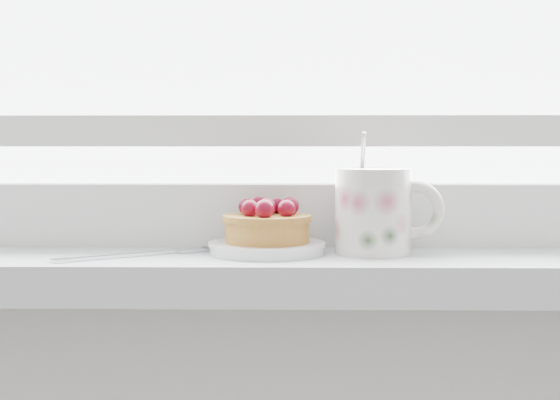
{
  "coord_description": "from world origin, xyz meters",
  "views": [
    {
      "loc": [
        -0.02,
        1.08,
        1.05
      ],
      "look_at": [
        -0.03,
        1.88,
        1.0
      ],
      "focal_mm": 50.0,
      "sensor_mm": 36.0,
      "label": 1
    }
  ],
  "objects_px": {
    "saucer": "(267,248)",
    "fork": "(144,254)",
    "raspberry_tart": "(267,223)",
    "floral_mug": "(376,209)"
  },
  "relations": [
    {
      "from": "floral_mug",
      "to": "raspberry_tart",
      "type": "bearing_deg",
      "value": -179.75
    },
    {
      "from": "saucer",
      "to": "floral_mug",
      "type": "bearing_deg",
      "value": 0.33
    },
    {
      "from": "raspberry_tart",
      "to": "floral_mug",
      "type": "bearing_deg",
      "value": 0.25
    },
    {
      "from": "saucer",
      "to": "raspberry_tart",
      "type": "height_order",
      "value": "raspberry_tart"
    },
    {
      "from": "saucer",
      "to": "fork",
      "type": "xyz_separation_m",
      "value": [
        -0.13,
        -0.02,
        -0.0
      ]
    },
    {
      "from": "raspberry_tart",
      "to": "fork",
      "type": "distance_m",
      "value": 0.13
    },
    {
      "from": "saucer",
      "to": "floral_mug",
      "type": "distance_m",
      "value": 0.12
    },
    {
      "from": "raspberry_tart",
      "to": "floral_mug",
      "type": "xyz_separation_m",
      "value": [
        0.11,
        0.0,
        0.01
      ]
    },
    {
      "from": "raspberry_tart",
      "to": "fork",
      "type": "relative_size",
      "value": 0.54
    },
    {
      "from": "saucer",
      "to": "fork",
      "type": "distance_m",
      "value": 0.13
    }
  ]
}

